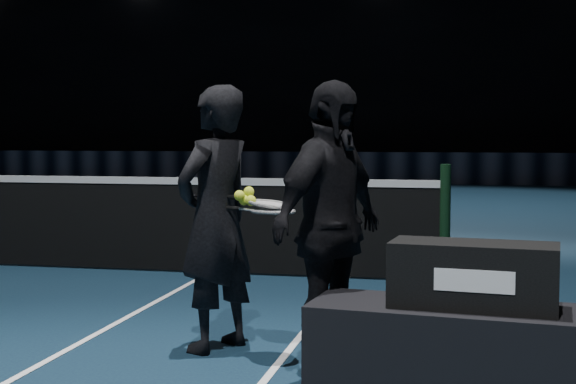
{
  "coord_description": "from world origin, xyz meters",
  "views": [
    {
      "loc": [
        6.54,
        -7.53,
        1.36
      ],
      "look_at": [
        5.53,
        -2.86,
        1.02
      ],
      "focal_mm": 50.0,
      "sensor_mm": 36.0,
      "label": 1
    }
  ],
  "objects_px": {
    "player_a": "(216,219)",
    "racket_upper": "(270,204)",
    "racket_bag": "(473,275)",
    "player_b": "(330,227)",
    "player_bench": "(472,355)",
    "racket_lower": "(273,211)",
    "tennis_balls": "(248,198)"
  },
  "relations": [
    {
      "from": "player_a",
      "to": "racket_upper",
      "type": "distance_m",
      "value": 0.42
    },
    {
      "from": "racket_bag",
      "to": "player_b",
      "type": "height_order",
      "value": "player_b"
    },
    {
      "from": "racket_bag",
      "to": "player_a",
      "type": "bearing_deg",
      "value": 162.25
    },
    {
      "from": "racket_bag",
      "to": "player_b",
      "type": "relative_size",
      "value": 0.49
    },
    {
      "from": "player_bench",
      "to": "player_b",
      "type": "height_order",
      "value": "player_b"
    },
    {
      "from": "player_b",
      "to": "racket_upper",
      "type": "distance_m",
      "value": 0.46
    },
    {
      "from": "racket_bag",
      "to": "player_b",
      "type": "xyz_separation_m",
      "value": [
        -0.8,
        0.39,
        0.18
      ]
    },
    {
      "from": "racket_lower",
      "to": "tennis_balls",
      "type": "distance_m",
      "value": 0.21
    },
    {
      "from": "player_b",
      "to": "racket_upper",
      "type": "bearing_deg",
      "value": 86.96
    },
    {
      "from": "player_a",
      "to": "player_b",
      "type": "bearing_deg",
      "value": 93.72
    },
    {
      "from": "racket_bag",
      "to": "racket_upper",
      "type": "xyz_separation_m",
      "value": [
        -1.2,
        0.6,
        0.29
      ]
    },
    {
      "from": "player_bench",
      "to": "player_b",
      "type": "xyz_separation_m",
      "value": [
        -0.8,
        0.39,
        0.59
      ]
    },
    {
      "from": "player_a",
      "to": "player_bench",
      "type": "bearing_deg",
      "value": 92.13
    },
    {
      "from": "player_bench",
      "to": "player_b",
      "type": "bearing_deg",
      "value": 160.72
    },
    {
      "from": "player_a",
      "to": "racket_lower",
      "type": "distance_m",
      "value": 0.46
    },
    {
      "from": "player_a",
      "to": "tennis_balls",
      "type": "xyz_separation_m",
      "value": [
        0.24,
        -0.09,
        0.14
      ]
    },
    {
      "from": "player_bench",
      "to": "player_a",
      "type": "xyz_separation_m",
      "value": [
        -1.58,
        0.71,
        0.59
      ]
    },
    {
      "from": "racket_upper",
      "to": "tennis_balls",
      "type": "relative_size",
      "value": 5.67
    },
    {
      "from": "racket_bag",
      "to": "player_b",
      "type": "bearing_deg",
      "value": 160.72
    },
    {
      "from": "player_bench",
      "to": "racket_lower",
      "type": "relative_size",
      "value": 2.43
    },
    {
      "from": "player_a",
      "to": "tennis_balls",
      "type": "relative_size",
      "value": 13.98
    },
    {
      "from": "player_a",
      "to": "tennis_balls",
      "type": "bearing_deg",
      "value": 94.85
    },
    {
      "from": "player_bench",
      "to": "racket_upper",
      "type": "height_order",
      "value": "racket_upper"
    },
    {
      "from": "player_a",
      "to": "racket_lower",
      "type": "bearing_deg",
      "value": 93.72
    },
    {
      "from": "player_bench",
      "to": "racket_bag",
      "type": "bearing_deg",
      "value": 0.0
    },
    {
      "from": "racket_upper",
      "to": "player_a",
      "type": "bearing_deg",
      "value": -178.29
    },
    {
      "from": "player_bench",
      "to": "racket_lower",
      "type": "distance_m",
      "value": 1.45
    },
    {
      "from": "racket_lower",
      "to": "racket_bag",
      "type": "bearing_deg",
      "value": -2.15
    },
    {
      "from": "player_b",
      "to": "racket_upper",
      "type": "height_order",
      "value": "player_b"
    },
    {
      "from": "tennis_balls",
      "to": "racket_bag",
      "type": "bearing_deg",
      "value": -24.75
    },
    {
      "from": "racket_bag",
      "to": "player_a",
      "type": "height_order",
      "value": "player_a"
    },
    {
      "from": "racket_upper",
      "to": "tennis_balls",
      "type": "bearing_deg",
      "value": -170.43
    }
  ]
}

